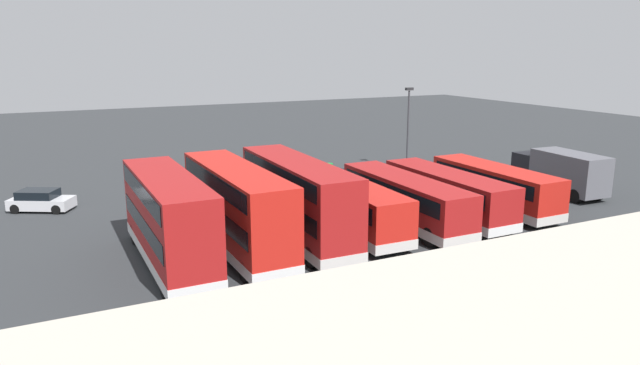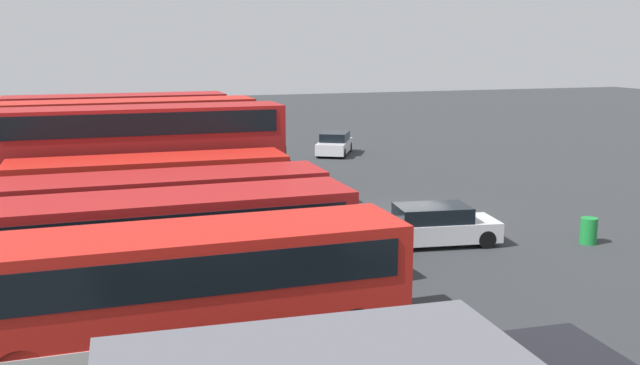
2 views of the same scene
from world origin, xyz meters
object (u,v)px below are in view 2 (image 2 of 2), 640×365
object	(u,v)px
bus_single_deck_third	(156,215)
bus_double_decker_fifth	(145,157)
bus_single_deck_fourth	(151,193)
car_hatchback_silver	(436,225)
waste_bin_yellow	(589,231)
bus_double_decker_seventh	(118,136)
bus_single_deck_second	(169,242)
bus_single_deck_near_end	(191,286)
car_small_green	(335,144)
bus_double_decker_sixth	(131,146)

from	to	relation	value
bus_single_deck_third	bus_double_decker_fifth	world-z (taller)	bus_double_decker_fifth
bus_single_deck_fourth	car_hatchback_silver	distance (m)	10.59
waste_bin_yellow	bus_single_deck_third	bearing A→B (deg)	80.68
bus_double_decker_fifth	waste_bin_yellow	distance (m)	17.65
bus_double_decker_seventh	waste_bin_yellow	bearing A→B (deg)	-137.62
bus_single_deck_second	bus_single_deck_fourth	bearing A→B (deg)	-1.06
bus_single_deck_near_end	bus_double_decker_seventh	world-z (taller)	bus_double_decker_seventh
car_hatchback_silver	waste_bin_yellow	bearing A→B (deg)	-107.45
bus_single_deck_near_end	bus_single_deck_third	size ratio (longest dim) A/B	0.91
bus_single_deck_fourth	waste_bin_yellow	world-z (taller)	bus_single_deck_fourth
bus_single_deck_second	car_small_green	world-z (taller)	bus_single_deck_second
bus_double_decker_seventh	car_hatchback_silver	distance (m)	18.37
car_hatchback_silver	bus_double_decker_sixth	bearing A→B (deg)	40.12
bus_single_deck_second	bus_double_decker_sixth	world-z (taller)	bus_double_decker_sixth
bus_single_deck_second	car_hatchback_silver	distance (m)	10.03
bus_single_deck_second	car_small_green	xyz separation A→B (m)	(23.41, -13.23, -0.92)
bus_double_decker_fifth	bus_single_deck_fourth	bearing A→B (deg)	178.31
bus_double_decker_sixth	bus_double_decker_fifth	bearing A→B (deg)	-175.41
bus_single_deck_fourth	bus_double_decker_sixth	xyz separation A→B (m)	(7.07, 0.19, 0.83)
bus_double_decker_seventh	car_hatchback_silver	bearing A→B (deg)	-146.34
bus_double_decker_sixth	car_small_green	size ratio (longest dim) A/B	2.62
bus_single_deck_third	car_small_green	bearing A→B (deg)	-33.34
car_hatchback_silver	waste_bin_yellow	world-z (taller)	car_hatchback_silver
bus_double_decker_sixth	car_hatchback_silver	world-z (taller)	bus_double_decker_sixth
car_hatchback_silver	bus_double_decker_seventh	bearing A→B (deg)	33.66
bus_single_deck_second	bus_double_decker_sixth	xyz separation A→B (m)	(14.02, 0.06, 0.83)
bus_single_deck_second	bus_double_decker_fifth	bearing A→B (deg)	-1.27
bus_single_deck_third	car_hatchback_silver	world-z (taller)	bus_single_deck_third
bus_double_decker_sixth	car_small_green	bearing A→B (deg)	-54.75
bus_double_decker_sixth	bus_double_decker_seventh	distance (m)	3.69
car_hatchback_silver	bus_single_deck_third	bearing A→B (deg)	85.28
bus_single_deck_second	bus_single_deck_third	size ratio (longest dim) A/B	0.95
bus_single_deck_fourth	car_small_green	world-z (taller)	bus_single_deck_fourth
bus_single_deck_near_end	bus_double_decker_sixth	size ratio (longest dim) A/B	0.89
bus_single_deck_second	bus_single_deck_fourth	world-z (taller)	same
bus_single_deck_third	waste_bin_yellow	xyz separation A→B (m)	(-2.46, -14.97, -1.15)
bus_single_deck_third	bus_double_decker_seventh	xyz separation A→B (m)	(14.42, 0.43, 0.83)
bus_single_deck_second	bus_double_decker_seventh	size ratio (longest dim) A/B	0.97
bus_double_decker_seventh	waste_bin_yellow	distance (m)	22.93
bus_single_deck_fourth	bus_double_decker_fifth	distance (m)	3.52
bus_single_deck_fourth	bus_double_decker_seventh	bearing A→B (deg)	3.15
bus_double_decker_seventh	car_hatchback_silver	size ratio (longest dim) A/B	2.41
bus_double_decker_seventh	bus_single_deck_second	bearing A→B (deg)	-178.50
bus_single_deck_fourth	bus_double_decker_seventh	distance (m)	10.79
bus_single_deck_near_end	waste_bin_yellow	bearing A→B (deg)	-72.26
bus_single_deck_near_end	bus_double_decker_fifth	world-z (taller)	bus_double_decker_fifth
bus_single_deck_fourth	car_small_green	bearing A→B (deg)	-38.51
bus_double_decker_fifth	bus_single_deck_near_end	bearing A→B (deg)	179.21
bus_single_deck_third	waste_bin_yellow	size ratio (longest dim) A/B	11.68
bus_double_decker_sixth	waste_bin_yellow	world-z (taller)	bus_double_decker_sixth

